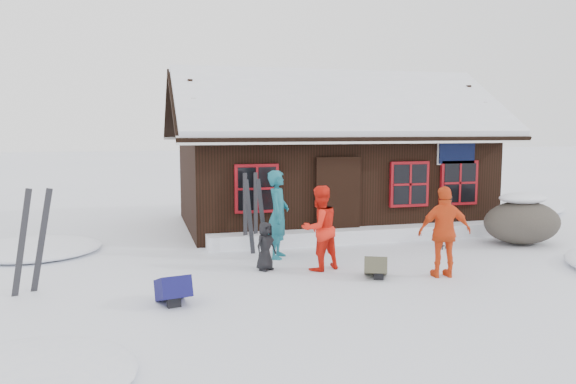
% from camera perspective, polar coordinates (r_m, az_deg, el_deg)
% --- Properties ---
extents(ground, '(120.00, 120.00, 0.00)m').
position_cam_1_polar(ground, '(11.28, 4.93, -7.62)').
color(ground, white).
rests_on(ground, ground).
extents(mountain_hut, '(8.90, 6.09, 4.42)m').
position_cam_1_polar(mountain_hut, '(16.18, 4.02, 2.35)').
color(mountain_hut, black).
rests_on(mountain_hut, ground).
extents(snow_drift, '(7.60, 0.60, 0.35)m').
position_cam_1_polar(snow_drift, '(13.82, 7.64, -4.27)').
color(snow_drift, white).
rests_on(snow_drift, ground).
extents(snow_mounds, '(20.60, 13.20, 0.48)m').
position_cam_1_polar(snow_mounds, '(13.57, 8.85, -5.25)').
color(snow_mounds, white).
rests_on(snow_mounds, ground).
extents(skier_teal, '(0.69, 0.80, 1.87)m').
position_cam_1_polar(skier_teal, '(11.86, -1.01, -2.29)').
color(skier_teal, '#155A68').
rests_on(skier_teal, ground).
extents(skier_orange_left, '(0.97, 0.86, 1.65)m').
position_cam_1_polar(skier_orange_left, '(10.89, 3.23, -3.67)').
color(skier_orange_left, red).
rests_on(skier_orange_left, ground).
extents(skier_orange_right, '(1.04, 0.56, 1.69)m').
position_cam_1_polar(skier_orange_right, '(10.74, 15.63, -3.93)').
color(skier_orange_right, '#E24517').
rests_on(skier_orange_right, ground).
extents(skier_crouched, '(0.55, 0.50, 0.95)m').
position_cam_1_polar(skier_crouched, '(10.92, -2.31, -5.52)').
color(skier_crouched, black).
rests_on(skier_crouched, ground).
extents(boulder, '(1.87, 1.40, 1.10)m').
position_cam_1_polar(boulder, '(14.46, 22.68, -2.72)').
color(boulder, '#484239').
rests_on(boulder, ground).
extents(ski_pair_left, '(0.70, 0.28, 1.81)m').
position_cam_1_polar(ski_pair_left, '(10.31, -24.60, -4.63)').
color(ski_pair_left, black).
rests_on(ski_pair_left, ground).
extents(ski_pair_mid, '(0.54, 0.12, 1.70)m').
position_cam_1_polar(ski_pair_mid, '(12.27, -3.27, -2.63)').
color(ski_pair_mid, black).
rests_on(ski_pair_mid, ground).
extents(ski_pair_right, '(0.37, 0.20, 1.79)m').
position_cam_1_polar(ski_pair_right, '(12.81, -3.83, -2.03)').
color(ski_pair_right, black).
rests_on(ski_pair_right, ground).
extents(ski_poles, '(0.23, 0.11, 1.27)m').
position_cam_1_polar(ski_poles, '(13.25, 15.75, -3.09)').
color(ski_poles, black).
rests_on(ski_poles, ground).
extents(backpack_blue, '(0.57, 0.69, 0.34)m').
position_cam_1_polar(backpack_blue, '(9.12, -11.58, -10.07)').
color(backpack_blue, '#12114B').
rests_on(backpack_blue, ground).
extents(backpack_olive, '(0.59, 0.66, 0.30)m').
position_cam_1_polar(backpack_olive, '(10.56, 8.89, -7.82)').
color(backpack_olive, '#484633').
rests_on(backpack_olive, ground).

